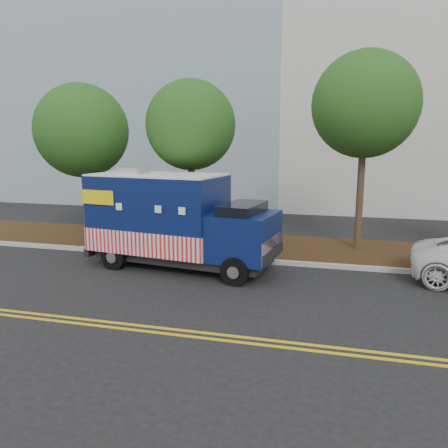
# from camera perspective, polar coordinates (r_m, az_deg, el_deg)

# --- Properties ---
(ground) EXTENTS (120.00, 120.00, 0.00)m
(ground) POSITION_cam_1_polar(r_m,az_deg,el_deg) (14.69, -7.05, -5.80)
(ground) COLOR black
(ground) RESTS_ON ground
(curb) EXTENTS (120.00, 0.18, 0.15)m
(curb) POSITION_cam_1_polar(r_m,az_deg,el_deg) (15.93, -5.22, -4.16)
(curb) COLOR #9E9E99
(curb) RESTS_ON ground
(mulch_strip) EXTENTS (120.00, 4.00, 0.15)m
(mulch_strip) POSITION_cam_1_polar(r_m,az_deg,el_deg) (17.86, -2.96, -2.48)
(mulch_strip) COLOR black
(mulch_strip) RESTS_ON ground
(centerline_near) EXTENTS (120.00, 0.10, 0.01)m
(centerline_near) POSITION_cam_1_polar(r_m,az_deg,el_deg) (10.92, -15.79, -12.11)
(centerline_near) COLOR gold
(centerline_near) RESTS_ON ground
(centerline_far) EXTENTS (120.00, 0.10, 0.01)m
(centerline_far) POSITION_cam_1_polar(r_m,az_deg,el_deg) (10.72, -16.47, -12.59)
(centerline_far) COLOR gold
(centerline_far) RESTS_ON ground
(tree_a) EXTENTS (3.89, 3.89, 6.54)m
(tree_a) POSITION_cam_1_polar(r_m,az_deg,el_deg) (19.60, -18.09, 11.47)
(tree_a) COLOR #38281C
(tree_a) RESTS_ON ground
(tree_b) EXTENTS (3.41, 3.41, 6.47)m
(tree_b) POSITION_cam_1_polar(r_m,az_deg,el_deg) (16.97, -4.38, 12.70)
(tree_b) COLOR #38281C
(tree_b) RESTS_ON ground
(tree_c) EXTENTS (3.83, 3.83, 7.37)m
(tree_c) POSITION_cam_1_polar(r_m,az_deg,el_deg) (17.01, 17.97, 14.56)
(tree_c) COLOR #38281C
(tree_c) RESTS_ON ground
(sign_post) EXTENTS (0.06, 0.06, 2.40)m
(sign_post) POSITION_cam_1_polar(r_m,az_deg,el_deg) (17.40, -16.70, 0.50)
(sign_post) COLOR #473828
(sign_post) RESTS_ON ground
(food_truck) EXTENTS (6.56, 3.20, 3.32)m
(food_truck) POSITION_cam_1_polar(r_m,az_deg,el_deg) (14.59, -6.61, 0.17)
(food_truck) COLOR black
(food_truck) RESTS_ON ground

